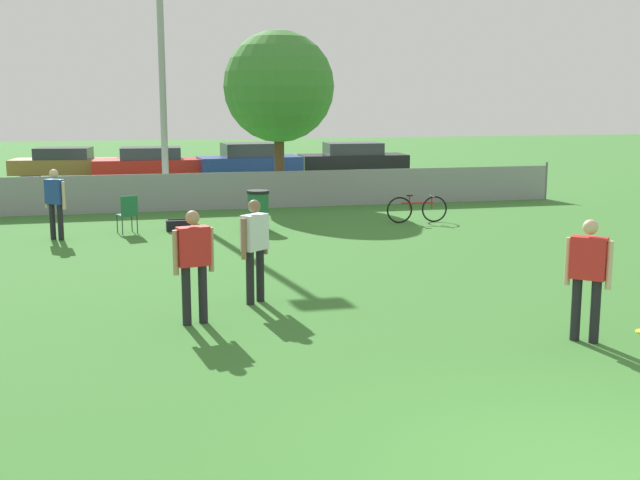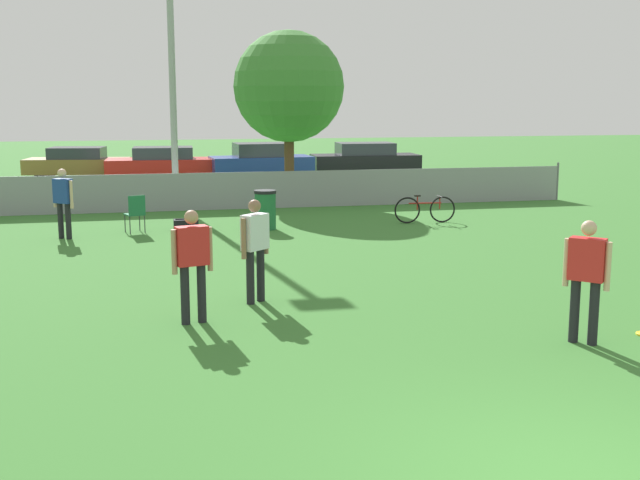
% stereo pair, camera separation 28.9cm
% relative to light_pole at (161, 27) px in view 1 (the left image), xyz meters
% --- Properties ---
extents(fence_backline, '(19.21, 0.07, 1.21)m').
position_rel_light_pole_xyz_m(fence_backline, '(2.59, -1.11, -4.76)').
color(fence_backline, gray).
rests_on(fence_backline, ground_plane).
extents(light_pole, '(0.90, 0.36, 9.07)m').
position_rel_light_pole_xyz_m(light_pole, '(0.00, 0.00, 0.00)').
color(light_pole, '#9E9EA3').
rests_on(light_pole, ground_plane).
extents(tree_near_pole, '(3.55, 3.55, 5.40)m').
position_rel_light_pole_xyz_m(tree_near_pole, '(3.69, 0.90, -1.69)').
color(tree_near_pole, '#4C331E').
rests_on(tree_near_pole, ground_plane).
extents(player_thrower_red, '(0.60, 0.33, 1.67)m').
position_rel_light_pole_xyz_m(player_thrower_red, '(-0.30, -13.27, -4.33)').
color(player_thrower_red, black).
rests_on(player_thrower_red, ground_plane).
extents(player_receiver_white, '(0.49, 0.47, 1.67)m').
position_rel_light_pole_xyz_m(player_receiver_white, '(0.75, -12.26, -4.33)').
color(player_receiver_white, black).
rests_on(player_receiver_white, ground_plane).
extents(player_defender_red, '(0.48, 0.48, 1.67)m').
position_rel_light_pole_xyz_m(player_defender_red, '(4.73, -15.39, -4.33)').
color(player_defender_red, black).
rests_on(player_defender_red, ground_plane).
extents(spectator_in_blue, '(0.48, 0.44, 1.64)m').
position_rel_light_pole_xyz_m(spectator_in_blue, '(-2.79, -5.36, -4.35)').
color(spectator_in_blue, black).
rests_on(spectator_in_blue, ground_plane).
extents(folding_chair_sideline, '(0.54, 0.54, 0.93)m').
position_rel_light_pole_xyz_m(folding_chair_sideline, '(-1.17, -4.87, -4.77)').
color(folding_chair_sideline, '#333338').
rests_on(folding_chair_sideline, ground_plane).
extents(bicycle_sideline, '(1.66, 0.44, 0.75)m').
position_rel_light_pole_xyz_m(bicycle_sideline, '(6.28, -4.88, -4.95)').
color(bicycle_sideline, black).
rests_on(bicycle_sideline, ground_plane).
extents(trash_bin, '(0.55, 0.55, 0.99)m').
position_rel_light_pole_xyz_m(trash_bin, '(2.00, -5.00, -4.81)').
color(trash_bin, '#1E6638').
rests_on(trash_bin, ground_plane).
extents(gear_bag_sideline, '(0.60, 0.33, 0.30)m').
position_rel_light_pole_xyz_m(gear_bag_sideline, '(0.04, -4.71, -5.17)').
color(gear_bag_sideline, black).
rests_on(gear_bag_sideline, ground_plane).
extents(parked_car_tan, '(4.35, 2.30, 1.27)m').
position_rel_light_pole_xyz_m(parked_car_tan, '(-3.59, 9.82, -4.68)').
color(parked_car_tan, black).
rests_on(parked_car_tan, ground_plane).
extents(parked_car_red, '(4.62, 1.99, 1.32)m').
position_rel_light_pole_xyz_m(parked_car_red, '(-0.14, 8.42, -4.65)').
color(parked_car_red, black).
rests_on(parked_car_red, ground_plane).
extents(parked_car_blue, '(4.19, 2.06, 1.47)m').
position_rel_light_pole_xyz_m(parked_car_blue, '(3.76, 7.72, -4.60)').
color(parked_car_blue, black).
rests_on(parked_car_blue, ground_plane).
extents(parked_car_dark, '(4.63, 2.01, 1.38)m').
position_rel_light_pole_xyz_m(parked_car_dark, '(8.41, 8.61, -4.63)').
color(parked_car_dark, black).
rests_on(parked_car_dark, ground_plane).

